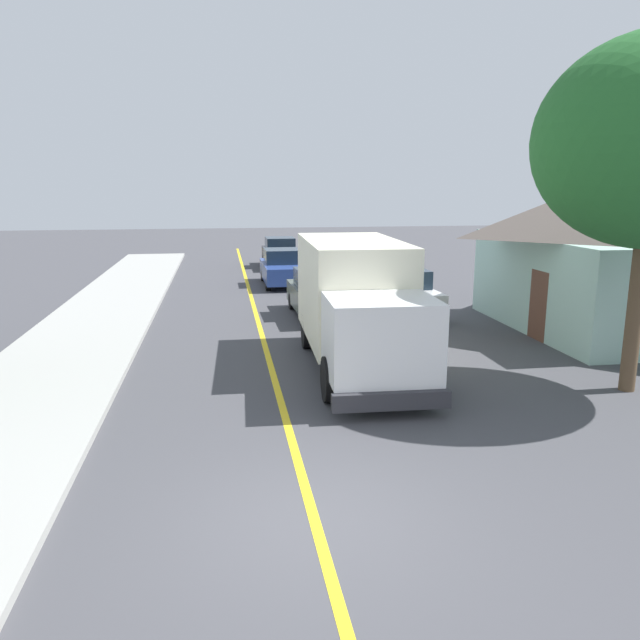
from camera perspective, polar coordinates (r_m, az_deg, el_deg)
name	(u,v)px	position (r m, az deg, el deg)	size (l,w,h in m)	color
ground_plane	(315,521)	(9.08, -0.51, -18.09)	(120.00, 120.00, 0.00)	#424247
sidewalk_curb	(1,430)	(13.27, -27.44, -9.01)	(3.60, 60.00, 0.15)	#9E9E99
centre_line_yellow	(264,343)	(18.36, -5.18, -2.15)	(0.16, 56.00, 0.01)	gold
box_truck	(357,299)	(15.66, 3.42, 1.94)	(2.63, 7.25, 3.20)	#F2EDCC
parked_car_near	(319,294)	(21.95, -0.06, 2.41)	(1.90, 4.44, 1.67)	#4C564C
parked_car_mid	(282,268)	(28.89, -3.51, 4.81)	(1.83, 4.41, 1.67)	#2D4793
parked_car_far	(280,253)	(35.35, -3.70, 6.20)	(1.83, 4.41, 1.67)	black
parked_van_across	(401,293)	(22.42, 7.54, 2.51)	(1.95, 4.46, 1.67)	silver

